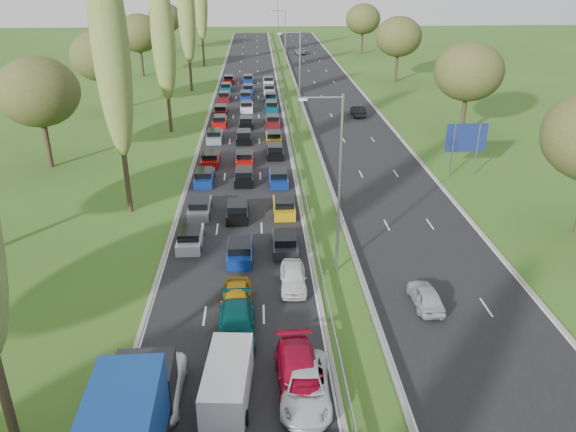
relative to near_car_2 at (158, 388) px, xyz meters
name	(u,v)px	position (x,y,z in m)	size (l,w,h in m)	color
ground	(298,127)	(10.08, 48.91, -0.70)	(260.00, 260.00, 0.00)	#335019
near_carriageway	(246,123)	(3.33, 51.41, -0.70)	(10.50, 215.00, 0.04)	black
far_carriageway	(347,122)	(16.83, 51.41, -0.70)	(10.50, 215.00, 0.04)	black
central_reservation	(297,118)	(10.08, 51.41, -0.15)	(2.36, 215.00, 0.32)	gray
lamp_columns	(300,83)	(10.08, 46.91, 5.30)	(0.18, 140.18, 12.00)	gray
poplar_row	(146,38)	(-5.92, 37.07, 11.68)	(2.80, 127.80, 22.44)	#2D2116
woodland_left	(25,100)	(-16.42, 31.53, 6.98)	(8.00, 166.00, 11.10)	#2D2116
woodland_right	(497,86)	(29.58, 35.57, 6.98)	(8.00, 153.00, 11.10)	#2D2116
traffic_queue_fill	(245,129)	(3.37, 46.65, -0.26)	(8.97, 69.34, 0.80)	#B2B7BC
near_car_2	(158,388)	(0.00, 0.00, 0.00)	(2.27, 4.92, 1.37)	white
near_car_7	(236,323)	(3.54, 5.05, 0.06)	(2.09, 5.14, 1.49)	#044346
near_car_8	(236,300)	(3.46, 7.39, 0.08)	(1.80, 4.47, 1.52)	#AC7D0B
near_car_10	(305,386)	(6.96, -0.27, 0.03)	(2.36, 5.12, 1.42)	silver
near_car_11	(299,374)	(6.72, 0.52, 0.10)	(2.19, 5.38, 1.56)	#A10927
near_car_12	(293,277)	(7.03, 9.93, 0.01)	(1.65, 4.09, 1.39)	silver
far_car_0	(426,296)	(14.93, 7.35, -0.03)	(1.54, 3.84, 1.31)	#A0A5A9
far_car_1	(358,111)	(18.73, 54.35, 0.04)	(1.53, 4.39, 1.45)	black
far_car_2	(300,51)	(15.16, 113.83, -0.01)	(2.22, 4.82, 1.34)	slate
white_van_rear	(228,379)	(3.30, 0.08, 0.34)	(1.99, 5.08, 2.04)	silver
direction_sign	(466,140)	(24.98, 30.16, 2.87)	(4.00, 0.16, 5.20)	gray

